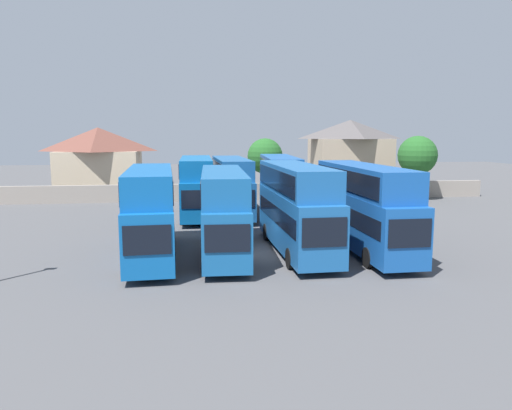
{
  "coord_description": "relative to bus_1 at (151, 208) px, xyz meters",
  "views": [
    {
      "loc": [
        -3.93,
        -27.62,
        6.96
      ],
      "look_at": [
        0.0,
        3.0,
        2.45
      ],
      "focal_mm": 34.21,
      "sensor_mm": 36.0,
      "label": 1
    }
  ],
  "objects": [
    {
      "name": "ground",
      "position": [
        6.37,
        18.07,
        -2.83
      ],
      "size": [
        140.0,
        140.0,
        0.0
      ],
      "primitive_type": "plane",
      "color": "#4C4C4F"
    },
    {
      "name": "depot_boundary_wall",
      "position": [
        6.37,
        23.41,
        -1.93
      ],
      "size": [
        56.0,
        0.5,
        1.8
      ],
      "primitive_type": "cube",
      "color": "gray",
      "rests_on": "ground"
    },
    {
      "name": "bus_1",
      "position": [
        0.0,
        0.0,
        0.0
      ],
      "size": [
        3.03,
        11.2,
        5.03
      ],
      "rotation": [
        0.0,
        0.0,
        -1.52
      ],
      "color": "#0F59A6",
      "rests_on": "ground"
    },
    {
      "name": "bus_2",
      "position": [
        4.11,
        0.37,
        -0.09
      ],
      "size": [
        2.78,
        11.49,
        4.87
      ],
      "rotation": [
        0.0,
        0.0,
        -1.6
      ],
      "color": "#175898",
      "rests_on": "ground"
    },
    {
      "name": "bus_3",
      "position": [
        8.39,
        0.31,
        0.08
      ],
      "size": [
        2.85,
        11.41,
        5.17
      ],
      "rotation": [
        0.0,
        0.0,
        -1.54
      ],
      "color": "#1C5B9E",
      "rests_on": "ground"
    },
    {
      "name": "bus_4",
      "position": [
        12.48,
        0.15,
        0.05
      ],
      "size": [
        2.71,
        12.01,
        5.13
      ],
      "rotation": [
        0.0,
        0.0,
        -1.55
      ],
      "color": "#1852A3",
      "rests_on": "ground"
    },
    {
      "name": "bus_5",
      "position": [
        2.65,
        13.46,
        -0.03
      ],
      "size": [
        2.68,
        10.81,
        4.98
      ],
      "rotation": [
        0.0,
        0.0,
        -1.58
      ],
      "color": "#0E5DA3",
      "rests_on": "ground"
    },
    {
      "name": "bus_6",
      "position": [
        5.65,
        13.88,
        -0.06
      ],
      "size": [
        2.9,
        11.25,
        4.91
      ],
      "rotation": [
        0.0,
        0.0,
        -1.54
      ],
      "color": "#1B5798",
      "rests_on": "ground"
    },
    {
      "name": "bus_7",
      "position": [
        9.75,
        13.49,
        0.02
      ],
      "size": [
        3.26,
        11.59,
        5.06
      ],
      "rotation": [
        0.0,
        0.0,
        -1.63
      ],
      "color": "#1A53A1",
      "rests_on": "ground"
    },
    {
      "name": "house_terrace_left",
      "position": [
        -8.37,
        30.7,
        1.11
      ],
      "size": [
        9.51,
        6.77,
        7.71
      ],
      "color": "#C6B293",
      "rests_on": "ground"
    },
    {
      "name": "house_terrace_centre",
      "position": [
        21.34,
        30.08,
        1.58
      ],
      "size": [
        9.24,
        7.41,
        8.65
      ],
      "color": "tan",
      "rests_on": "ground"
    },
    {
      "name": "tree_left_of_lot",
      "position": [
        10.31,
        25.91,
        1.69
      ],
      "size": [
        3.9,
        3.9,
        6.5
      ],
      "color": "brown",
      "rests_on": "ground"
    },
    {
      "name": "tree_behind_wall",
      "position": [
        25.9,
        21.41,
        1.86
      ],
      "size": [
        4.09,
        4.09,
        6.78
      ],
      "color": "brown",
      "rests_on": "ground"
    }
  ]
}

